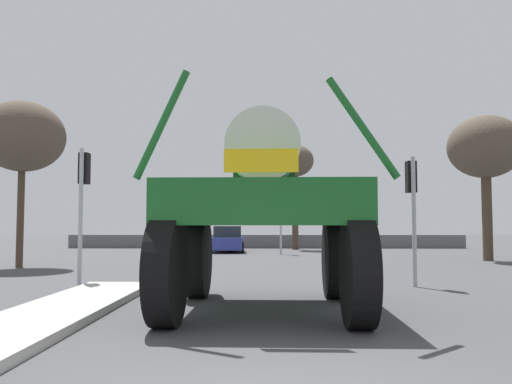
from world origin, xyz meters
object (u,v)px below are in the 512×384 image
at_px(bare_tree_left, 23,137).
at_px(bare_tree_right, 485,148).
at_px(traffic_signal_near_left, 83,186).
at_px(sedan_ahead, 228,240).
at_px(traffic_signal_far_left, 281,204).
at_px(oversize_sprayer, 264,211).
at_px(bare_tree_far_center, 295,164).
at_px(traffic_signal_near_right, 412,192).

xyz_separation_m(bare_tree_left, bare_tree_right, (19.24, 3.81, 0.07)).
height_order(traffic_signal_near_left, bare_tree_left, bare_tree_left).
height_order(sedan_ahead, traffic_signal_far_left, traffic_signal_far_left).
height_order(oversize_sprayer, bare_tree_far_center, bare_tree_far_center).
bearing_deg(bare_tree_left, traffic_signal_near_left, -53.09).
bearing_deg(traffic_signal_near_right, oversize_sprayer, -134.43).
relative_size(sedan_ahead, bare_tree_right, 0.64).
height_order(traffic_signal_far_left, bare_tree_far_center, bare_tree_far_center).
bearing_deg(bare_tree_right, bare_tree_left, -168.79).
distance_m(traffic_signal_near_right, traffic_signal_far_left, 14.94).
height_order(traffic_signal_far_left, bare_tree_right, bare_tree_right).
xyz_separation_m(traffic_signal_near_left, bare_tree_right, (14.81, 9.71, 2.38)).
xyz_separation_m(oversize_sprayer, traffic_signal_near_right, (3.91, 3.99, 0.60)).
distance_m(sedan_ahead, bare_tree_right, 14.79).
distance_m(traffic_signal_near_right, bare_tree_right, 11.72).
height_order(bare_tree_left, bare_tree_far_center, bare_tree_far_center).
relative_size(oversize_sprayer, bare_tree_left, 0.82).
distance_m(bare_tree_left, bare_tree_right, 19.61).
bearing_deg(traffic_signal_near_left, bare_tree_right, 33.26).
height_order(sedan_ahead, bare_tree_left, bare_tree_left).
bearing_deg(traffic_signal_near_right, traffic_signal_far_left, 101.71).
bearing_deg(traffic_signal_near_right, bare_tree_right, 58.09).
height_order(oversize_sprayer, sedan_ahead, oversize_sprayer).
bearing_deg(traffic_signal_far_left, bare_tree_right, -28.44).
distance_m(traffic_signal_far_left, bare_tree_left, 13.58).
relative_size(traffic_signal_near_right, bare_tree_right, 0.52).
relative_size(oversize_sprayer, bare_tree_far_center, 0.77).
height_order(oversize_sprayer, bare_tree_right, bare_tree_right).
xyz_separation_m(traffic_signal_far_left, bare_tree_left, (-10.16, -8.73, 2.24)).
xyz_separation_m(oversize_sprayer, sedan_ahead, (-2.16, 20.98, -1.16)).
bearing_deg(traffic_signal_far_left, bare_tree_far_center, 78.56).
xyz_separation_m(sedan_ahead, bare_tree_far_center, (4.15, 3.10, 4.84)).
relative_size(traffic_signal_far_left, bare_tree_right, 0.57).
bearing_deg(bare_tree_left, oversize_sprayer, -46.81).
distance_m(traffic_signal_far_left, bare_tree_right, 10.58).
bearing_deg(traffic_signal_far_left, sedan_ahead, 142.13).
bearing_deg(bare_tree_left, sedan_ahead, 57.32).
xyz_separation_m(traffic_signal_near_right, traffic_signal_far_left, (-3.03, 14.62, 0.24)).
height_order(traffic_signal_near_left, bare_tree_far_center, bare_tree_far_center).
bearing_deg(sedan_ahead, bare_tree_right, -123.77).
relative_size(bare_tree_left, bare_tree_far_center, 0.93).
relative_size(oversize_sprayer, traffic_signal_near_left, 1.43).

